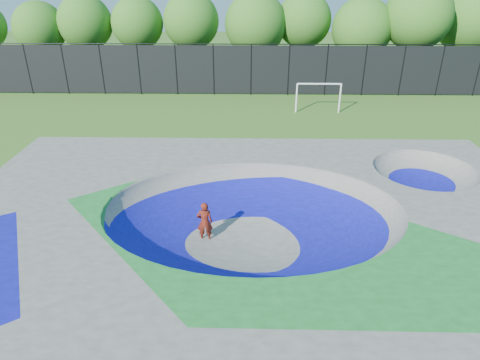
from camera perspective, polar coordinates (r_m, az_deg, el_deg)
The scene contains 7 objects.
ground at distance 16.39m, azimuth 1.70°, elevation -8.15°, with size 120.00×120.00×0.00m, color #335C19.
skate_deck at distance 15.98m, azimuth 1.74°, elevation -5.93°, with size 22.00×14.00×1.50m, color gray.
skater at distance 16.05m, azimuth -4.73°, elevation -5.58°, with size 0.60×0.39×1.63m, color #B6280E.
skateboard at distance 16.48m, azimuth -4.63°, elevation -7.92°, with size 0.78×0.22×0.05m, color black.
soccer_goal at distance 31.24m, azimuth 10.45°, elevation 11.45°, with size 3.19×0.12×2.11m.
fence at distance 35.25m, azimuth 1.49°, elevation 14.60°, with size 48.09×0.09×4.04m.
treeline at distance 40.08m, azimuth 3.23°, elevation 20.21°, with size 51.69×7.84×8.52m.
Camera 1 is at (-0.22, -13.50, 9.29)m, focal length 32.00 mm.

